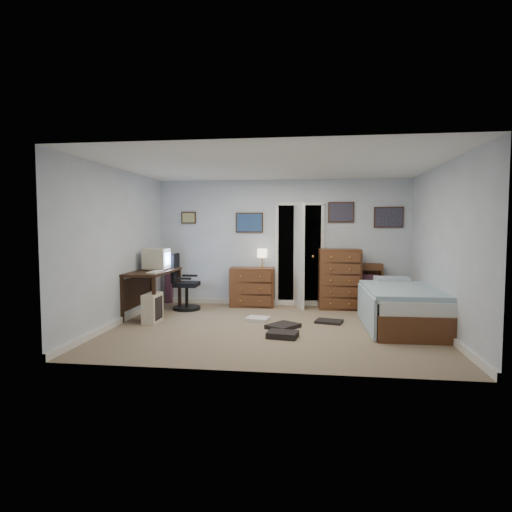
{
  "coord_description": "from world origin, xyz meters",
  "views": [
    {
      "loc": [
        0.59,
        -6.5,
        1.58
      ],
      "look_at": [
        -0.3,
        0.3,
        1.1
      ],
      "focal_mm": 30.0,
      "sensor_mm": 36.0,
      "label": 1
    }
  ],
  "objects_px": {
    "low_dresser": "(252,287)",
    "bed": "(400,306)",
    "computer_desk": "(148,281)",
    "tall_dresser": "(339,279)",
    "office_chair": "(184,288)"
  },
  "relations": [
    {
      "from": "office_chair",
      "to": "bed",
      "type": "height_order",
      "value": "office_chair"
    },
    {
      "from": "computer_desk",
      "to": "tall_dresser",
      "type": "xyz_separation_m",
      "value": [
        3.42,
        1.03,
        -0.04
      ]
    },
    {
      "from": "tall_dresser",
      "to": "bed",
      "type": "height_order",
      "value": "tall_dresser"
    },
    {
      "from": "tall_dresser",
      "to": "bed",
      "type": "bearing_deg",
      "value": -61.1
    },
    {
      "from": "computer_desk",
      "to": "bed",
      "type": "distance_m",
      "value": 4.3
    },
    {
      "from": "computer_desk",
      "to": "low_dresser",
      "type": "bearing_deg",
      "value": 32.17
    },
    {
      "from": "computer_desk",
      "to": "office_chair",
      "type": "xyz_separation_m",
      "value": [
        0.49,
        0.56,
        -0.2
      ]
    },
    {
      "from": "office_chair",
      "to": "tall_dresser",
      "type": "relative_size",
      "value": 0.93
    },
    {
      "from": "office_chair",
      "to": "bed",
      "type": "distance_m",
      "value": 3.9
    },
    {
      "from": "office_chair",
      "to": "computer_desk",
      "type": "bearing_deg",
      "value": -132.14
    },
    {
      "from": "low_dresser",
      "to": "bed",
      "type": "height_order",
      "value": "low_dresser"
    },
    {
      "from": "computer_desk",
      "to": "office_chair",
      "type": "height_order",
      "value": "office_chair"
    },
    {
      "from": "low_dresser",
      "to": "computer_desk",
      "type": "bearing_deg",
      "value": -152.39
    },
    {
      "from": "office_chair",
      "to": "tall_dresser",
      "type": "height_order",
      "value": "tall_dresser"
    },
    {
      "from": "computer_desk",
      "to": "bed",
      "type": "height_order",
      "value": "computer_desk"
    }
  ]
}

